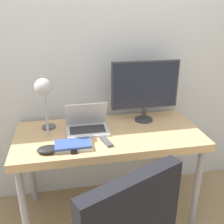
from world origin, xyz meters
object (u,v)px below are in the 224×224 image
object	(u,v)px
monitor	(145,87)
desk_lamp	(44,92)
laptop	(87,125)
game_controller	(49,149)
book_stack	(73,145)

from	to	relation	value
monitor	desk_lamp	world-z (taller)	monitor
laptop	game_controller	distance (m)	0.40
laptop	game_controller	world-z (taller)	laptop
laptop	game_controller	bearing A→B (deg)	-136.21
book_stack	monitor	bearing A→B (deg)	30.46
book_stack	game_controller	xyz separation A→B (m)	(-0.16, -0.02, -0.00)
laptop	monitor	distance (m)	0.56
book_stack	game_controller	world-z (taller)	same
monitor	game_controller	world-z (taller)	monitor
monitor	desk_lamp	distance (m)	0.80
book_stack	laptop	bearing A→B (deg)	64.11
laptop	book_stack	bearing A→B (deg)	-115.89
laptop	desk_lamp	world-z (taller)	desk_lamp
laptop	book_stack	world-z (taller)	laptop
laptop	monitor	xyz separation A→B (m)	(0.49, 0.11, 0.24)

